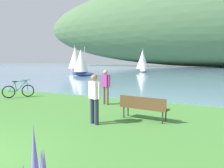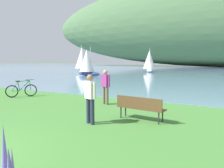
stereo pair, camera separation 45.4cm
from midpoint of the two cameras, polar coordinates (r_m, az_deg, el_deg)
name	(u,v)px [view 1 (the left image)]	position (r m, az deg, el deg)	size (l,w,h in m)	color
bay_water	(196,70)	(51.74, 20.15, 3.37)	(180.00, 80.00, 0.04)	#6B8EA8
park_bench_near_camera	(143,106)	(8.32, 6.34, -5.54)	(1.84, 0.67, 0.88)	brown
bicycle_leaning_near_bench	(19,91)	(14.40, -23.29, -1.55)	(1.07, 1.48, 1.01)	black
person_at_shoreline	(106,85)	(11.09, -2.80, -0.19)	(0.58, 0.33, 1.71)	#72604C
person_on_the_grass	(94,96)	(7.74, -6.15, -2.99)	(0.58, 0.34, 1.71)	#282D47
sailboat_nearest_to_shore	(75,59)	(39.04, -9.56, 6.13)	(3.77, 3.70, 4.67)	white
sailboat_toward_hillside	(142,61)	(40.24, 7.34, 5.79)	(2.79, 3.58, 4.12)	white
sailboat_far_off	(81,62)	(30.15, -8.18, 5.41)	(3.30, 2.02, 3.83)	navy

